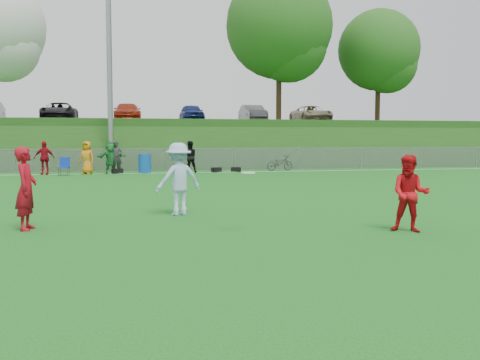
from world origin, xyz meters
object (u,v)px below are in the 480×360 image
object	(u,v)px
player_red_center	(410,194)
frisbee	(248,173)
player_red_left	(26,189)
bicycle	(280,163)
recycling_bin	(145,163)
player_blue	(178,179)

from	to	relation	value
player_red_center	frisbee	bearing A→B (deg)	-155.31
player_red_left	player_red_center	bearing A→B (deg)	-97.94
frisbee	bicycle	distance (m)	20.17
frisbee	bicycle	xyz separation A→B (m)	(6.29, 19.15, -0.76)
recycling_bin	player_red_center	bearing A→B (deg)	-77.04
player_red_center	bicycle	xyz separation A→B (m)	(3.13, 19.61, -0.33)
frisbee	bicycle	bearing A→B (deg)	71.80
frisbee	recycling_bin	bearing A→B (deg)	93.86
player_red_center	recycling_bin	world-z (taller)	player_red_center
player_red_left	frisbee	size ratio (longest dim) A/B	6.17
bicycle	player_blue	bearing A→B (deg)	139.72
bicycle	frisbee	bearing A→B (deg)	145.81
player_blue	bicycle	distance (m)	17.89
player_red_left	player_blue	xyz separation A→B (m)	(3.20, 1.44, 0.03)
player_blue	frisbee	size ratio (longest dim) A/B	6.40
recycling_bin	player_blue	bearing A→B (deg)	-89.25
player_blue	recycling_bin	xyz separation A→B (m)	(-0.21, 15.96, -0.37)
player_red_left	player_red_center	distance (m)	7.66
player_red_center	player_blue	bearing A→B (deg)	174.88
player_red_left	recycling_bin	world-z (taller)	player_red_left
player_blue	player_red_center	bearing A→B (deg)	124.13
player_blue	player_red_left	bearing A→B (deg)	6.43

